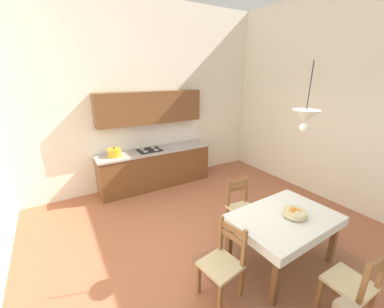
{
  "coord_description": "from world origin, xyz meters",
  "views": [
    {
      "loc": [
        -1.99,
        -2.54,
        2.55
      ],
      "look_at": [
        0.1,
        0.98,
        1.17
      ],
      "focal_mm": 22.2,
      "sensor_mm": 36.0,
      "label": 1
    }
  ],
  "objects_px": {
    "dining_chair_kitchen_side": "(241,208)",
    "pendant_lamp": "(305,117)",
    "dining_chair_tv_side": "(223,263)",
    "fruit_bowl": "(294,213)",
    "dining_chair_camera_side": "(353,285)",
    "kitchen_cabinetry": "(154,151)",
    "dining_table": "(284,224)"
  },
  "relations": [
    {
      "from": "dining_chair_camera_side",
      "to": "pendant_lamp",
      "type": "relative_size",
      "value": 1.16
    },
    {
      "from": "dining_chair_kitchen_side",
      "to": "dining_chair_tv_side",
      "type": "relative_size",
      "value": 1.0
    },
    {
      "from": "pendant_lamp",
      "to": "kitchen_cabinetry",
      "type": "bearing_deg",
      "value": 101.17
    },
    {
      "from": "kitchen_cabinetry",
      "to": "pendant_lamp",
      "type": "xyz_separation_m",
      "value": [
        0.65,
        -3.27,
        1.22
      ]
    },
    {
      "from": "dining_table",
      "to": "dining_chair_tv_side",
      "type": "relative_size",
      "value": 1.55
    },
    {
      "from": "dining_chair_camera_side",
      "to": "fruit_bowl",
      "type": "relative_size",
      "value": 3.1
    },
    {
      "from": "fruit_bowl",
      "to": "dining_table",
      "type": "bearing_deg",
      "value": 144.47
    },
    {
      "from": "dining_table",
      "to": "dining_chair_kitchen_side",
      "type": "height_order",
      "value": "dining_chair_kitchen_side"
    },
    {
      "from": "dining_chair_kitchen_side",
      "to": "fruit_bowl",
      "type": "relative_size",
      "value": 3.1
    },
    {
      "from": "pendant_lamp",
      "to": "fruit_bowl",
      "type": "bearing_deg",
      "value": -107.1
    },
    {
      "from": "pendant_lamp",
      "to": "dining_chair_tv_side",
      "type": "bearing_deg",
      "value": 178.65
    },
    {
      "from": "dining_chair_kitchen_side",
      "to": "dining_table",
      "type": "bearing_deg",
      "value": -90.87
    },
    {
      "from": "dining_chair_kitchen_side",
      "to": "pendant_lamp",
      "type": "xyz_separation_m",
      "value": [
        0.1,
        -0.84,
        1.63
      ]
    },
    {
      "from": "kitchen_cabinetry",
      "to": "dining_table",
      "type": "relative_size",
      "value": 1.83
    },
    {
      "from": "pendant_lamp",
      "to": "dining_chair_kitchen_side",
      "type": "bearing_deg",
      "value": 96.94
    },
    {
      "from": "dining_chair_tv_side",
      "to": "fruit_bowl",
      "type": "relative_size",
      "value": 3.1
    },
    {
      "from": "kitchen_cabinetry",
      "to": "pendant_lamp",
      "type": "relative_size",
      "value": 3.27
    },
    {
      "from": "kitchen_cabinetry",
      "to": "fruit_bowl",
      "type": "bearing_deg",
      "value": -79.37
    },
    {
      "from": "kitchen_cabinetry",
      "to": "dining_table",
      "type": "bearing_deg",
      "value": -80.77
    },
    {
      "from": "dining_chair_kitchen_side",
      "to": "pendant_lamp",
      "type": "distance_m",
      "value": 1.84
    },
    {
      "from": "dining_chair_tv_side",
      "to": "fruit_bowl",
      "type": "distance_m",
      "value": 1.16
    },
    {
      "from": "dining_chair_tv_side",
      "to": "dining_table",
      "type": "bearing_deg",
      "value": -1.28
    },
    {
      "from": "dining_table",
      "to": "dining_chair_kitchen_side",
      "type": "relative_size",
      "value": 1.55
    },
    {
      "from": "kitchen_cabinetry",
      "to": "dining_chair_camera_side",
      "type": "xyz_separation_m",
      "value": [
        0.52,
        -4.2,
        -0.41
      ]
    },
    {
      "from": "kitchen_cabinetry",
      "to": "pendant_lamp",
      "type": "bearing_deg",
      "value": -78.83
    },
    {
      "from": "dining_chair_camera_side",
      "to": "kitchen_cabinetry",
      "type": "bearing_deg",
      "value": 97.0
    },
    {
      "from": "dining_chair_kitchen_side",
      "to": "pendant_lamp",
      "type": "relative_size",
      "value": 1.16
    },
    {
      "from": "kitchen_cabinetry",
      "to": "dining_chair_kitchen_side",
      "type": "relative_size",
      "value": 2.83
    },
    {
      "from": "dining_chair_camera_side",
      "to": "pendant_lamp",
      "type": "distance_m",
      "value": 1.88
    },
    {
      "from": "dining_chair_tv_side",
      "to": "dining_chair_camera_side",
      "type": "height_order",
      "value": "same"
    },
    {
      "from": "fruit_bowl",
      "to": "pendant_lamp",
      "type": "distance_m",
      "value": 1.27
    },
    {
      "from": "dining_chair_camera_side",
      "to": "pendant_lamp",
      "type": "bearing_deg",
      "value": 81.96
    }
  ]
}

